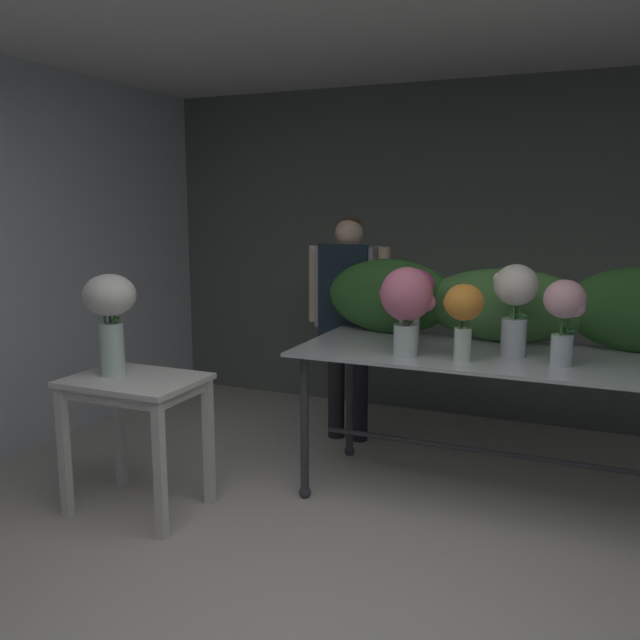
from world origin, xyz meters
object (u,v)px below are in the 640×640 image
object	(u,v)px
vase_rosy_hydrangea	(406,301)
vase_white_roses_tall	(110,311)
vase_sunset_tulips	(463,311)
vase_blush_anemones	(565,312)
display_table_glass	(491,375)
side_table_white	(135,398)
vase_fuchsia_lilies	(410,294)
florist	(348,305)
vase_ivory_ranunculus	(515,301)

from	to	relation	value
vase_rosy_hydrangea	vase_white_roses_tall	size ratio (longest dim) A/B	0.87
vase_sunset_tulips	vase_blush_anemones	bearing A→B (deg)	11.95
vase_white_roses_tall	display_table_glass	bearing A→B (deg)	24.62
side_table_white	vase_blush_anemones	world-z (taller)	vase_blush_anemones
vase_fuchsia_lilies	vase_rosy_hydrangea	world-z (taller)	vase_rosy_hydrangea
florist	vase_ivory_ranunculus	world-z (taller)	florist
vase_ivory_ranunculus	vase_white_roses_tall	xyz separation A→B (m)	(-2.02, -0.86, -0.06)
vase_sunset_tulips	vase_white_roses_tall	size ratio (longest dim) A/B	0.73
florist	vase_rosy_hydrangea	world-z (taller)	florist
display_table_glass	vase_sunset_tulips	size ratio (longest dim) A/B	5.26
display_table_glass	florist	xyz separation A→B (m)	(-1.11, 0.66, 0.24)
display_table_glass	vase_white_roses_tall	size ratio (longest dim) A/B	3.86
display_table_glass	florist	world-z (taller)	florist
florist	vase_sunset_tulips	distance (m)	1.36
vase_blush_anemones	vase_white_roses_tall	xyz separation A→B (m)	(-2.28, -0.72, -0.03)
vase_blush_anemones	vase_sunset_tulips	xyz separation A→B (m)	(-0.49, -0.10, -0.01)
side_table_white	vase_rosy_hydrangea	bearing A→B (deg)	24.99
vase_fuchsia_lilies	vase_sunset_tulips	size ratio (longest dim) A/B	1.10
vase_ivory_ranunculus	vase_white_roses_tall	world-z (taller)	vase_ivory_ranunculus
vase_rosy_hydrangea	vase_ivory_ranunculus	bearing A→B (deg)	23.32
florist	vase_ivory_ranunculus	distance (m)	1.41
vase_sunset_tulips	vase_fuchsia_lilies	bearing A→B (deg)	139.24
vase_blush_anemones	vase_rosy_hydrangea	world-z (taller)	vase_rosy_hydrangea
display_table_glass	vase_ivory_ranunculus	distance (m)	0.44
florist	vase_fuchsia_lilies	bearing A→B (deg)	-44.04
side_table_white	vase_rosy_hydrangea	size ratio (longest dim) A/B	1.57
display_table_glass	vase_fuchsia_lilies	bearing A→B (deg)	171.69
vase_blush_anemones	vase_ivory_ranunculus	xyz separation A→B (m)	(-0.26, 0.14, 0.02)
vase_fuchsia_lilies	florist	bearing A→B (deg)	135.96
vase_fuchsia_lilies	vase_ivory_ranunculus	xyz separation A→B (m)	(0.61, -0.09, 0.00)
vase_fuchsia_lilies	vase_rosy_hydrangea	size ratio (longest dim) A/B	0.93
vase_ivory_ranunculus	vase_white_roses_tall	size ratio (longest dim) A/B	0.90
vase_fuchsia_lilies	display_table_glass	bearing A→B (deg)	-8.31
vase_fuchsia_lilies	vase_sunset_tulips	xyz separation A→B (m)	(0.38, -0.33, -0.03)
display_table_glass	vase_sunset_tulips	distance (m)	0.48
side_table_white	florist	distance (m)	1.71
side_table_white	vase_ivory_ranunculus	xyz separation A→B (m)	(1.88, 0.86, 0.53)
vase_fuchsia_lilies	vase_sunset_tulips	world-z (taller)	vase_fuchsia_lilies
vase_ivory_ranunculus	vase_sunset_tulips	distance (m)	0.33
vase_blush_anemones	vase_ivory_ranunculus	size ratio (longest dim) A/B	0.89
side_table_white	vase_sunset_tulips	size ratio (longest dim) A/B	1.86
vase_blush_anemones	florist	bearing A→B (deg)	151.21
vase_white_roses_tall	vase_rosy_hydrangea	bearing A→B (deg)	22.88
vase_blush_anemones	vase_ivory_ranunculus	distance (m)	0.30
display_table_glass	side_table_white	bearing A→B (deg)	-153.69
side_table_white	vase_sunset_tulips	xyz separation A→B (m)	(1.65, 0.62, 0.49)
vase_rosy_hydrangea	vase_white_roses_tall	distance (m)	1.61
vase_sunset_tulips	florist	bearing A→B (deg)	137.18
florist	vase_rosy_hydrangea	xyz separation A→B (m)	(0.68, -0.91, 0.18)
vase_rosy_hydrangea	vase_fuchsia_lilies	bearing A→B (deg)	102.79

